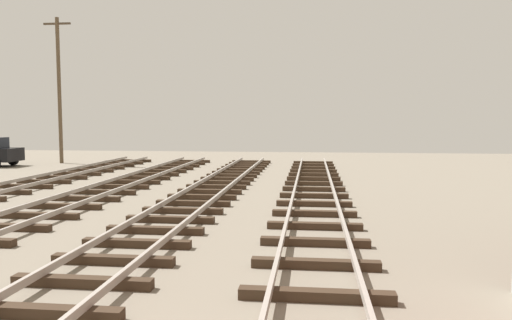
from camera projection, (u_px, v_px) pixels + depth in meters
utility_pole_far at (59, 88)px, 31.69m from camera, size 1.80×0.24×9.37m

